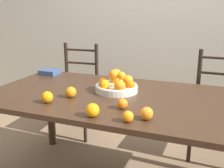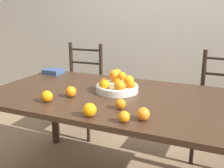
{
  "view_description": "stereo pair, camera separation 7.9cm",
  "coord_description": "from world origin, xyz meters",
  "px_view_note": "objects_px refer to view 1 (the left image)",
  "views": [
    {
      "loc": [
        0.59,
        -1.7,
        1.37
      ],
      "look_at": [
        -0.05,
        -0.01,
        0.86
      ],
      "focal_mm": 42.0,
      "sensor_mm": 36.0,
      "label": 1
    },
    {
      "loc": [
        0.67,
        -1.67,
        1.37
      ],
      "look_at": [
        -0.05,
        -0.01,
        0.86
      ],
      "focal_mm": 42.0,
      "sensor_mm": 36.0,
      "label": 2
    }
  ],
  "objects_px": {
    "fruit_bowl": "(117,85)",
    "orange_loose_5": "(147,113)",
    "orange_loose_2": "(71,92)",
    "orange_loose_4": "(122,104)",
    "orange_loose_3": "(128,116)",
    "chair_right": "(216,108)",
    "orange_loose_1": "(92,110)",
    "orange_loose_0": "(47,97)",
    "chair_left": "(77,92)",
    "book_stack": "(50,72)"
  },
  "relations": [
    {
      "from": "orange_loose_3",
      "to": "orange_loose_5",
      "type": "height_order",
      "value": "orange_loose_5"
    },
    {
      "from": "orange_loose_3",
      "to": "chair_left",
      "type": "height_order",
      "value": "chair_left"
    },
    {
      "from": "orange_loose_0",
      "to": "orange_loose_5",
      "type": "bearing_deg",
      "value": -3.23
    },
    {
      "from": "orange_loose_2",
      "to": "chair_left",
      "type": "bearing_deg",
      "value": 116.62
    },
    {
      "from": "orange_loose_0",
      "to": "chair_right",
      "type": "relative_size",
      "value": 0.08
    },
    {
      "from": "orange_loose_2",
      "to": "fruit_bowl",
      "type": "bearing_deg",
      "value": 44.09
    },
    {
      "from": "orange_loose_0",
      "to": "orange_loose_5",
      "type": "xyz_separation_m",
      "value": [
        0.68,
        -0.04,
        -0.0
      ]
    },
    {
      "from": "orange_loose_3",
      "to": "orange_loose_2",
      "type": "bearing_deg",
      "value": 152.64
    },
    {
      "from": "orange_loose_5",
      "to": "chair_left",
      "type": "bearing_deg",
      "value": 132.86
    },
    {
      "from": "orange_loose_3",
      "to": "chair_left",
      "type": "relative_size",
      "value": 0.06
    },
    {
      "from": "orange_loose_4",
      "to": "orange_loose_2",
      "type": "bearing_deg",
      "value": 168.88
    },
    {
      "from": "orange_loose_1",
      "to": "chair_right",
      "type": "relative_size",
      "value": 0.08
    },
    {
      "from": "orange_loose_0",
      "to": "book_stack",
      "type": "height_order",
      "value": "orange_loose_0"
    },
    {
      "from": "orange_loose_3",
      "to": "orange_loose_5",
      "type": "bearing_deg",
      "value": 38.01
    },
    {
      "from": "orange_loose_0",
      "to": "chair_right",
      "type": "height_order",
      "value": "chair_right"
    },
    {
      "from": "orange_loose_3",
      "to": "orange_loose_4",
      "type": "relative_size",
      "value": 0.97
    },
    {
      "from": "orange_loose_0",
      "to": "orange_loose_3",
      "type": "height_order",
      "value": "orange_loose_0"
    },
    {
      "from": "orange_loose_1",
      "to": "fruit_bowl",
      "type": "bearing_deg",
      "value": 93.92
    },
    {
      "from": "orange_loose_0",
      "to": "orange_loose_3",
      "type": "relative_size",
      "value": 1.2
    },
    {
      "from": "orange_loose_3",
      "to": "chair_right",
      "type": "distance_m",
      "value": 1.36
    },
    {
      "from": "orange_loose_5",
      "to": "chair_left",
      "type": "xyz_separation_m",
      "value": [
        -1.07,
        1.16,
        -0.33
      ]
    },
    {
      "from": "orange_loose_4",
      "to": "chair_left",
      "type": "relative_size",
      "value": 0.07
    },
    {
      "from": "chair_right",
      "to": "book_stack",
      "type": "height_order",
      "value": "chair_right"
    },
    {
      "from": "orange_loose_1",
      "to": "orange_loose_4",
      "type": "xyz_separation_m",
      "value": [
        0.12,
        0.18,
        -0.01
      ]
    },
    {
      "from": "orange_loose_2",
      "to": "orange_loose_4",
      "type": "height_order",
      "value": "orange_loose_2"
    },
    {
      "from": "orange_loose_2",
      "to": "chair_right",
      "type": "xyz_separation_m",
      "value": [
        0.99,
        0.97,
        -0.33
      ]
    },
    {
      "from": "orange_loose_1",
      "to": "orange_loose_4",
      "type": "distance_m",
      "value": 0.22
    },
    {
      "from": "orange_loose_3",
      "to": "orange_loose_5",
      "type": "xyz_separation_m",
      "value": [
        0.09,
        0.07,
        0.0
      ]
    },
    {
      "from": "orange_loose_2",
      "to": "chair_left",
      "type": "xyz_separation_m",
      "value": [
        -0.48,
        0.97,
        -0.33
      ]
    },
    {
      "from": "orange_loose_3",
      "to": "orange_loose_5",
      "type": "distance_m",
      "value": 0.11
    },
    {
      "from": "fruit_bowl",
      "to": "orange_loose_1",
      "type": "height_order",
      "value": "fruit_bowl"
    },
    {
      "from": "book_stack",
      "to": "orange_loose_1",
      "type": "bearing_deg",
      "value": -44.17
    },
    {
      "from": "orange_loose_4",
      "to": "orange_loose_0",
      "type": "bearing_deg",
      "value": -171.79
    },
    {
      "from": "orange_loose_1",
      "to": "orange_loose_2",
      "type": "distance_m",
      "value": 0.39
    },
    {
      "from": "chair_left",
      "to": "orange_loose_3",
      "type": "bearing_deg",
      "value": -53.9
    },
    {
      "from": "fruit_bowl",
      "to": "orange_loose_0",
      "type": "distance_m",
      "value": 0.53
    },
    {
      "from": "orange_loose_1",
      "to": "orange_loose_5",
      "type": "height_order",
      "value": "orange_loose_1"
    },
    {
      "from": "fruit_bowl",
      "to": "chair_left",
      "type": "relative_size",
      "value": 0.32
    },
    {
      "from": "fruit_bowl",
      "to": "orange_loose_5",
      "type": "height_order",
      "value": "fruit_bowl"
    },
    {
      "from": "orange_loose_4",
      "to": "fruit_bowl",
      "type": "bearing_deg",
      "value": 115.3
    },
    {
      "from": "chair_left",
      "to": "orange_loose_2",
      "type": "bearing_deg",
      "value": -66.1
    },
    {
      "from": "orange_loose_1",
      "to": "orange_loose_4",
      "type": "relative_size",
      "value": 1.21
    },
    {
      "from": "orange_loose_0",
      "to": "orange_loose_5",
      "type": "height_order",
      "value": "orange_loose_0"
    },
    {
      "from": "chair_right",
      "to": "fruit_bowl",
      "type": "bearing_deg",
      "value": -133.44
    },
    {
      "from": "orange_loose_0",
      "to": "book_stack",
      "type": "bearing_deg",
      "value": 122.64
    },
    {
      "from": "orange_loose_0",
      "to": "chair_left",
      "type": "bearing_deg",
      "value": 109.33
    },
    {
      "from": "orange_loose_5",
      "to": "chair_right",
      "type": "bearing_deg",
      "value": 71.0
    },
    {
      "from": "orange_loose_5",
      "to": "orange_loose_0",
      "type": "bearing_deg",
      "value": 176.77
    },
    {
      "from": "orange_loose_2",
      "to": "orange_loose_4",
      "type": "bearing_deg",
      "value": -11.12
    },
    {
      "from": "orange_loose_3",
      "to": "chair_left",
      "type": "bearing_deg",
      "value": 128.82
    }
  ]
}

